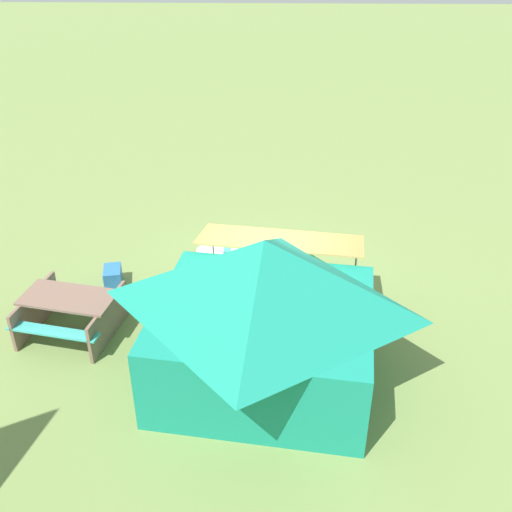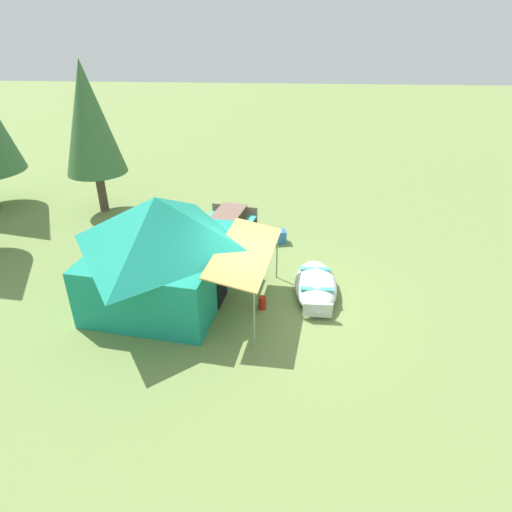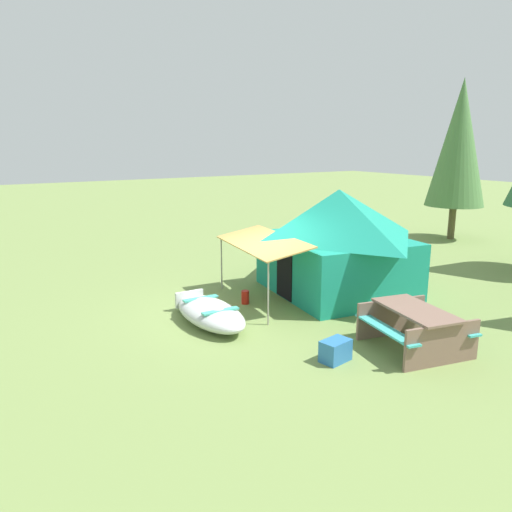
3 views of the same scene
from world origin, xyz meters
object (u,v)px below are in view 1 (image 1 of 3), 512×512
(beached_rowboat, at_px, (250,251))
(cooler_box, at_px, (113,277))
(picnic_table, at_px, (71,310))
(canvas_cabin_tent, at_px, (264,310))
(fuel_can, at_px, (285,288))

(beached_rowboat, height_order, cooler_box, beached_rowboat)
(picnic_table, xyz_separation_m, cooler_box, (-0.37, -1.57, -0.30))
(canvas_cabin_tent, bearing_deg, picnic_table, -17.66)
(cooler_box, relative_size, fuel_can, 1.65)
(canvas_cabin_tent, distance_m, picnic_table, 3.78)
(canvas_cabin_tent, relative_size, cooler_box, 8.90)
(canvas_cabin_tent, xyz_separation_m, fuel_can, (-0.40, -2.43, -1.20))
(cooler_box, bearing_deg, fuel_can, 175.87)
(beached_rowboat, relative_size, canvas_cabin_tent, 0.51)
(beached_rowboat, xyz_separation_m, canvas_cabin_tent, (-0.34, 3.73, 1.11))
(beached_rowboat, distance_m, cooler_box, 2.98)
(picnic_table, height_order, fuel_can, picnic_table)
(beached_rowboat, distance_m, fuel_can, 1.49)
(picnic_table, bearing_deg, canvas_cabin_tent, 162.34)
(cooler_box, bearing_deg, beached_rowboat, -159.62)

